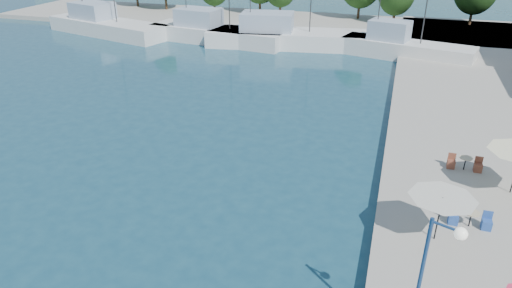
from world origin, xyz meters
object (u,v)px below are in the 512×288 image
(trawler_01, at_px, (106,26))
(trawler_02, at_px, (214,33))
(trawler_03, at_px, (288,37))
(trawler_04, at_px, (403,48))
(umbrella_white, at_px, (442,203))
(street_lamp, at_px, (435,265))

(trawler_01, distance_m, trawler_02, 15.10)
(trawler_03, height_order, trawler_04, same)
(trawler_03, distance_m, umbrella_white, 37.24)
(trawler_01, relative_size, street_lamp, 3.67)
(trawler_03, bearing_deg, trawler_02, 174.75)
(trawler_04, distance_m, umbrella_white, 32.76)
(trawler_01, xyz_separation_m, umbrella_white, (39.20, -33.31, 1.41))
(trawler_01, height_order, umbrella_white, trawler_01)
(trawler_01, xyz_separation_m, trawler_02, (15.10, 0.16, 0.00))
(umbrella_white, xyz_separation_m, street_lamp, (-0.74, -6.28, 1.61))
(trawler_01, bearing_deg, street_lamp, -30.08)
(trawler_02, xyz_separation_m, umbrella_white, (24.10, -33.47, 1.41))
(umbrella_white, bearing_deg, trawler_01, 139.64)
(trawler_03, distance_m, street_lamp, 42.88)
(trawler_01, bearing_deg, trawler_03, 17.40)
(trawler_03, relative_size, umbrella_white, 7.15)
(trawler_01, distance_m, trawler_04, 37.03)
(trawler_04, bearing_deg, trawler_03, -171.43)
(trawler_03, height_order, street_lamp, trawler_03)
(street_lamp, bearing_deg, umbrella_white, 104.82)
(trawler_04, distance_m, street_lamp, 39.08)
(umbrella_white, bearing_deg, street_lamp, -96.70)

